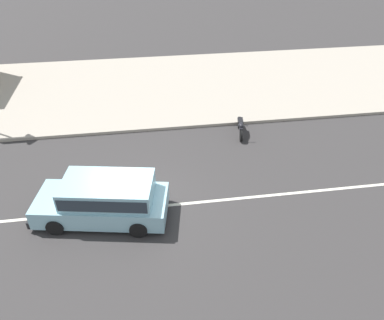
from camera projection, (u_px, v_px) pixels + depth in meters
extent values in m
plane|color=#383535|center=(137.00, 208.00, 13.72)|extent=(160.00, 160.00, 0.00)
cube|color=silver|center=(137.00, 208.00, 13.72)|extent=(50.40, 0.14, 0.01)
cube|color=#ADA393|center=(132.00, 88.00, 22.15)|extent=(68.00, 10.00, 0.15)
cube|color=#93C6D6|center=(102.00, 205.00, 13.11)|extent=(4.80, 2.69, 0.70)
cube|color=#93C6D6|center=(108.00, 190.00, 12.69)|extent=(3.32, 2.24, 0.70)
cube|color=#28333D|center=(108.00, 190.00, 12.69)|extent=(3.21, 2.25, 0.45)
cube|color=black|center=(39.00, 208.00, 13.30)|extent=(0.46, 1.85, 0.28)
cube|color=white|center=(30.00, 213.00, 12.55)|extent=(0.12, 0.25, 0.14)
cube|color=white|center=(44.00, 188.00, 13.63)|extent=(0.12, 0.25, 0.14)
cylinder|color=black|center=(55.00, 227.00, 12.54)|extent=(0.63, 0.33, 0.60)
cylinder|color=black|center=(72.00, 192.00, 14.01)|extent=(0.63, 0.33, 0.60)
cylinder|color=black|center=(139.00, 229.00, 12.45)|extent=(0.63, 0.33, 0.60)
cylinder|color=black|center=(146.00, 194.00, 13.92)|extent=(0.63, 0.33, 0.60)
cylinder|color=black|center=(241.00, 135.00, 17.39)|extent=(0.20, 0.57, 0.56)
cylinder|color=black|center=(239.00, 122.00, 18.39)|extent=(0.20, 0.57, 0.56)
cube|color=black|center=(240.00, 125.00, 17.77)|extent=(0.32, 1.05, 0.18)
cube|color=black|center=(240.00, 121.00, 17.82)|extent=(0.33, 0.59, 0.12)
ellipsoid|color=black|center=(241.00, 125.00, 17.53)|extent=(0.31, 0.44, 0.22)
cylinder|color=#232326|center=(242.00, 126.00, 17.12)|extent=(0.56, 0.13, 0.03)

